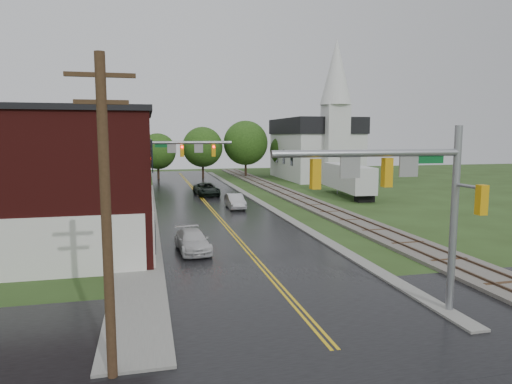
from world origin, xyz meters
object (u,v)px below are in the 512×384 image
object	(u,v)px
traffic_signal_near	(405,187)
tree_left_b	(6,148)
sedan_silver	(235,201)
suv_dark	(207,190)
church	(317,142)
traffic_signal_far	(173,157)
tree_left_e	(120,152)
pickup_white	(193,241)
utility_pole_c	(137,153)
tree_left_c	(69,157)
semi_trailer	(348,178)
utility_pole_a	(106,214)
utility_pole_b	(131,164)
brick_building	(23,183)

from	to	relation	value
traffic_signal_near	tree_left_b	world-z (taller)	tree_left_b
sedan_silver	tree_left_b	bearing A→B (deg)	171.16
traffic_signal_near	suv_dark	xyz separation A→B (m)	(-2.67, 36.36, -4.26)
church	traffic_signal_near	world-z (taller)	church
traffic_signal_far	sedan_silver	world-z (taller)	traffic_signal_far
tree_left_e	sedan_silver	size ratio (longest dim) A/B	1.99
church	traffic_signal_far	bearing A→B (deg)	-131.27
tree_left_e	pickup_white	xyz separation A→B (m)	(5.65, -32.24, -4.20)
utility_pole_c	tree_left_c	world-z (taller)	utility_pole_c
suv_dark	tree_left_e	bearing A→B (deg)	137.40
tree_left_b	semi_trailer	size ratio (longest dim) A/B	0.87
utility_pole_c	tree_left_c	bearing A→B (deg)	-149.80
tree_left_c	suv_dark	bearing A→B (deg)	-6.01
church	semi_trailer	xyz separation A→B (m)	(-3.96, -19.85, -3.70)
traffic_signal_far	semi_trailer	distance (m)	20.88
traffic_signal_near	sedan_silver	distance (m)	27.09
tree_left_b	sedan_silver	distance (m)	20.95
church	semi_trailer	size ratio (longest dim) A/B	1.79
traffic_signal_far	utility_pole_c	size ratio (longest dim) A/B	0.82
tree_left_c	semi_trailer	xyz separation A→B (m)	(29.88, -6.01, -2.38)
pickup_white	semi_trailer	xyz separation A→B (m)	(19.24, 20.23, 1.52)
traffic_signal_far	utility_pole_a	distance (m)	27.20
utility_pole_a	tree_left_b	bearing A→B (deg)	109.10
traffic_signal_near	church	bearing A→B (deg)	72.28
traffic_signal_far	tree_left_e	bearing A→B (deg)	105.89
utility_pole_b	traffic_signal_near	bearing A→B (deg)	-62.81
brick_building	pickup_white	xyz separation A→B (m)	(9.28, -1.35, -3.53)
tree_left_e	tree_left_c	bearing A→B (deg)	-129.81
tree_left_e	utility_pole_c	bearing A→B (deg)	-42.84
traffic_signal_far	semi_trailer	bearing A→B (deg)	19.45
tree_left_b	suv_dark	world-z (taller)	tree_left_b
utility_pole_b	tree_left_b	distance (m)	14.87
utility_pole_a	semi_trailer	distance (m)	40.95
utility_pole_b	sedan_silver	world-z (taller)	utility_pole_b
utility_pole_b	semi_trailer	size ratio (longest dim) A/B	0.80
church	tree_left_b	world-z (taller)	church
church	semi_trailer	bearing A→B (deg)	-101.29
utility_pole_a	pickup_white	bearing A→B (deg)	75.23
church	pickup_white	bearing A→B (deg)	-120.06
brick_building	tree_left_e	size ratio (longest dim) A/B	1.75
traffic_signal_near	tree_left_b	xyz separation A→B (m)	(-21.32, 29.90, 0.75)
traffic_signal_far	sedan_silver	bearing A→B (deg)	16.80
brick_building	pickup_white	world-z (taller)	brick_building
tree_left_c	pickup_white	bearing A→B (deg)	-67.92
traffic_signal_near	tree_left_c	distance (m)	41.67
utility_pole_c	semi_trailer	distance (m)	25.11
tree_left_e	tree_left_b	bearing A→B (deg)	-122.74
traffic_signal_near	pickup_white	xyz separation A→B (m)	(-6.67, 11.65, -4.35)
suv_dark	semi_trailer	size ratio (longest dim) A/B	0.46
tree_left_b	sedan_silver	bearing A→B (deg)	-8.98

